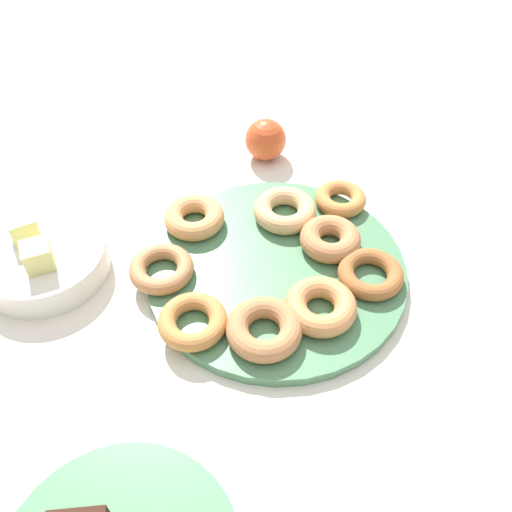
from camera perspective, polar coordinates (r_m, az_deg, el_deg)
The scene contains 15 objects.
ground_plane at distance 0.76m, azimuth 2.13°, elevation -1.78°, with size 2.40×2.40×0.00m, color beige.
donut_plate at distance 0.75m, azimuth 2.14°, elevation -1.38°, with size 0.36×0.36×0.02m, color #4C7F56.
donut_0 at distance 0.80m, azimuth 3.07°, elevation 4.87°, with size 0.09×0.09×0.03m, color tan.
donut_1 at distance 0.67m, azimuth -6.74°, elevation -6.90°, with size 0.09×0.09×0.02m, color #BC7A3D.
donut_2 at distance 0.73m, azimuth -9.99°, elevation -1.35°, with size 0.09×0.09×0.02m, color #B27547.
donut_3 at distance 0.73m, azimuth 12.06°, elevation -1.88°, with size 0.09×0.09×0.02m, color #995B2D.
donut_4 at distance 0.68m, azimuth 6.86°, elevation -5.33°, with size 0.09×0.09×0.03m, color #C6844C.
donut_5 at distance 0.80m, azimuth -6.58°, elevation 4.10°, with size 0.09×0.09×0.03m, color tan.
donut_6 at distance 0.66m, azimuth 0.87°, elevation -7.75°, with size 0.09×0.09×0.03m, color #B27547.
donut_7 at distance 0.76m, azimuth 7.88°, elevation 1.81°, with size 0.09×0.09×0.03m, color #B27547.
donut_8 at distance 0.84m, azimuth 8.97°, elevation 6.01°, with size 0.08×0.08×0.02m, color #BC7A3D.
fruit_bowl at distance 0.80m, azimuth -21.56°, elevation -0.40°, with size 0.17×0.17×0.04m, color silver.
melon_chunk_left at distance 0.75m, azimuth -22.14°, elevation 0.01°, with size 0.04×0.04×0.04m, color #DBD67A.
melon_chunk_right at distance 0.80m, azimuth -23.43°, elevation 2.78°, with size 0.04×0.04×0.04m, color #DBD67A.
apple at distance 0.93m, azimuth 1.02°, elevation 12.24°, with size 0.07×0.07×0.07m, color #CC4C23.
Camera 1 is at (-0.45, 0.20, 0.57)m, focal length 37.70 mm.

